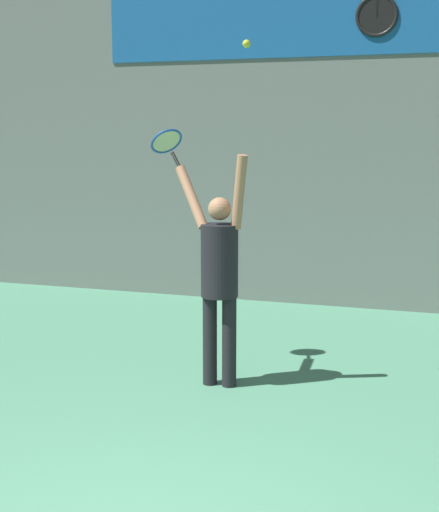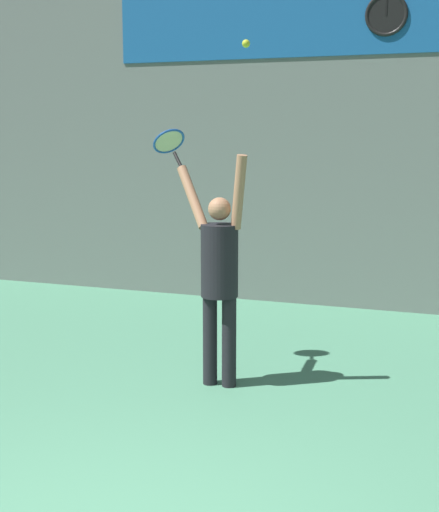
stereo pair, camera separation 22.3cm
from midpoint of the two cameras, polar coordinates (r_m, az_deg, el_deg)
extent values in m
cube|color=slate|center=(9.43, 9.87, 11.03)|extent=(18.00, 0.10, 5.00)
cube|color=#195B9E|center=(9.47, 10.03, 18.27)|extent=(5.93, 0.02, 0.92)
cylinder|color=black|center=(9.37, 13.91, 18.24)|extent=(0.47, 0.02, 0.47)
torus|color=black|center=(9.37, 13.91, 18.24)|extent=(0.52, 0.05, 0.52)
cube|color=black|center=(9.37, 13.92, 18.75)|extent=(0.02, 0.01, 0.19)
cylinder|color=black|center=(6.51, 0.22, -6.74)|extent=(0.13, 0.13, 0.83)
cylinder|color=black|center=(6.46, 1.77, -6.89)|extent=(0.13, 0.13, 0.83)
cylinder|color=black|center=(6.32, 1.01, -0.38)|extent=(0.33, 0.33, 0.65)
sphere|color=tan|center=(6.25, 1.03, 3.79)|extent=(0.20, 0.20, 0.20)
cylinder|color=tan|center=(6.15, 2.60, 5.11)|extent=(0.20, 0.19, 0.65)
cylinder|color=tan|center=(6.47, -1.19, 4.75)|extent=(0.42, 0.37, 0.56)
cylinder|color=black|center=(6.68, -2.38, 7.66)|extent=(0.15, 0.13, 0.16)
torus|color=#1E51A5|center=(6.83, -3.13, 9.15)|extent=(0.38, 0.40, 0.24)
cylinder|color=beige|center=(6.83, -3.13, 9.15)|extent=(0.32, 0.33, 0.20)
sphere|color=#CCDB2D|center=(6.14, 3.22, 16.61)|extent=(0.07, 0.07, 0.07)
camera|label=1|loc=(0.11, -88.99, 0.17)|focal=50.00mm
camera|label=2|loc=(0.11, 91.01, -0.17)|focal=50.00mm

